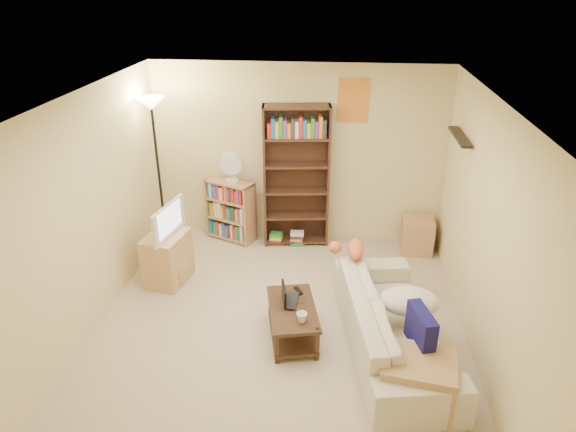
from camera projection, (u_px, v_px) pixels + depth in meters
The scene contains 19 objects.
room at pixel (279, 192), 4.92m from camera, with size 4.50×4.54×2.52m.
sofa at pixel (393, 324), 5.17m from camera, with size 1.23×2.33×0.65m, color beige.
navy_pillow at pixel (421, 330), 4.62m from camera, with size 0.43×0.13×0.38m, color #13124F.
cream_blanket at pixel (409, 301), 5.13m from camera, with size 0.60×0.43×0.26m, color silver.
tabby_cat at pixel (352, 248), 5.75m from camera, with size 0.51×0.25×0.18m.
coffee_table at pixel (292, 319), 5.39m from camera, with size 0.65×0.94×0.38m.
laptop at pixel (296, 301), 5.41m from camera, with size 0.22×0.33×0.03m, color black.
laptop_screen at pixel (284, 294), 5.35m from camera, with size 0.01×0.29×0.19m, color white.
mug at pixel (302, 317), 5.09m from camera, with size 0.15×0.15×0.10m, color white.
tv_remote at pixel (298, 291), 5.59m from camera, with size 0.05×0.15×0.02m, color black.
tv_stand at pixel (168, 258), 6.38m from camera, with size 0.43×0.60×0.64m, color tan.
television at pixel (163, 220), 6.15m from camera, with size 0.23×0.73×0.41m, color black.
tall_bookshelf at pixel (296, 174), 6.99m from camera, with size 0.92×0.41×1.99m.
short_bookshelf at pixel (230, 210), 7.35m from camera, with size 0.75×0.53×0.90m.
desk_fan at pixel (231, 167), 7.01m from camera, with size 0.32×0.18×0.44m.
floor_lamp at pixel (154, 131), 6.55m from camera, with size 0.36×0.36×2.13m.
side_table at pixel (417, 235), 7.11m from camera, with size 0.42×0.42×0.48m, color tan.
end_cabinet at pixel (417, 383), 4.51m from camera, with size 0.63×0.52×0.52m, color tan.
book_stacks at pixel (287, 238), 7.33m from camera, with size 0.49×0.16×0.20m.
Camera 1 is at (0.56, -4.50, 3.53)m, focal length 32.00 mm.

